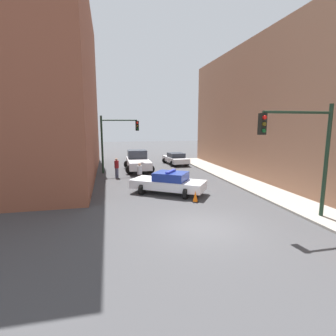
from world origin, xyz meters
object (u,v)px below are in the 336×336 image
traffic_light_far (114,136)px  police_car (169,182)px  parked_car_near (176,158)px  traffic_light_near (306,144)px  white_truck (138,161)px  traffic_cone (195,197)px  pedestrian_corner (117,168)px  pedestrian_crossing (140,174)px

traffic_light_far → police_car: size_ratio=1.06×
police_car → parked_car_near: 12.58m
traffic_light_near → white_truck: traffic_light_near is taller
traffic_light_far → white_truck: bearing=21.3°
traffic_light_near → traffic_cone: 6.29m
police_car → white_truck: size_ratio=0.91×
pedestrian_corner → police_car: bearing=-96.9°
white_truck → traffic_cone: 11.60m
traffic_light_near → pedestrian_corner: (-7.97, 11.97, -2.67)m
pedestrian_corner → traffic_cone: size_ratio=2.53×
traffic_light_near → pedestrian_crossing: traffic_light_near is taller
traffic_light_far → police_car: 9.31m
white_truck → traffic_cone: white_truck is taller
traffic_light_far → pedestrian_crossing: traffic_light_far is taller
traffic_cone → white_truck: bearing=99.9°
white_truck → pedestrian_crossing: white_truck is taller
traffic_light_far → traffic_cone: bearing=-68.3°
traffic_light_far → pedestrian_crossing: (1.60, -5.59, -2.54)m
police_car → pedestrian_corner: bearing=61.6°
traffic_light_near → traffic_cone: size_ratio=7.93×
traffic_light_near → pedestrian_corner: bearing=123.7°
traffic_light_far → pedestrian_corner: traffic_light_far is taller
pedestrian_crossing → pedestrian_corner: bearing=139.6°
traffic_light_far → pedestrian_crossing: bearing=-74.0°
parked_car_near → pedestrian_corner: bearing=-142.6°
police_car → pedestrian_corner: pedestrian_corner is taller
traffic_light_far → traffic_cone: (4.20, -10.55, -3.08)m
traffic_cone → traffic_light_far: bearing=111.7°
traffic_light_far → parked_car_near: bearing=28.8°
police_car → white_truck: (-0.94, 9.21, 0.18)m
white_truck → parked_car_near: bearing=33.1°
white_truck → pedestrian_crossing: bearing=-94.4°
parked_car_near → pedestrian_crossing: 10.62m
white_truck → traffic_cone: size_ratio=8.28×
parked_car_near → pedestrian_crossing: bearing=-123.9°
traffic_light_near → traffic_light_far: traffic_light_near is taller
parked_car_near → traffic_light_near: bearing=-90.9°
pedestrian_crossing → pedestrian_corner: (-1.55, 3.19, 0.00)m
parked_car_near → traffic_light_far: bearing=-156.2°
police_car → parked_car_near: (3.59, 12.05, -0.05)m
police_car → traffic_light_near: bearing=-106.8°
pedestrian_crossing → traffic_cone: bearing=-38.5°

